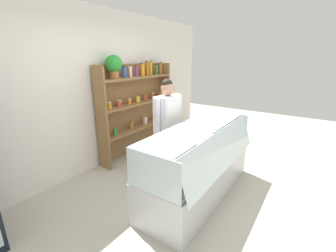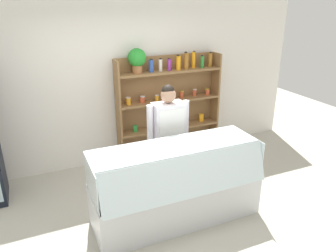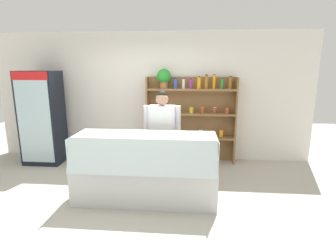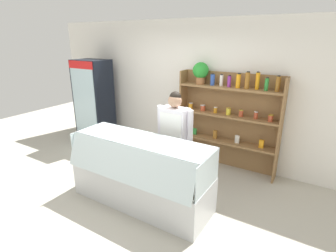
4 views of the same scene
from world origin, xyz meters
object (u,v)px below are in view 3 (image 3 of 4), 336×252
object	(u,v)px
drinks_fridge	(42,118)
shelving_unit	(188,110)
deli_display_case	(145,179)
shop_clerk	(162,129)

from	to	relation	value
drinks_fridge	shelving_unit	world-z (taller)	shelving_unit
shelving_unit	deli_display_case	size ratio (longest dim) A/B	0.93
shelving_unit	shop_clerk	bearing A→B (deg)	-110.65
deli_display_case	shop_clerk	distance (m)	0.93
shelving_unit	shop_clerk	distance (m)	1.19
deli_display_case	shop_clerk	world-z (taller)	shop_clerk
deli_display_case	shop_clerk	xyz separation A→B (m)	(0.19, 0.65, 0.63)
drinks_fridge	shop_clerk	xyz separation A→B (m)	(2.57, -0.75, -0.01)
shelving_unit	deli_display_case	world-z (taller)	shelving_unit
shelving_unit	drinks_fridge	bearing A→B (deg)	-173.32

